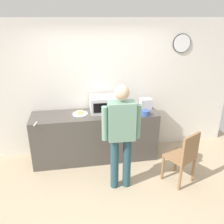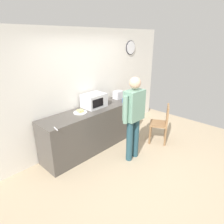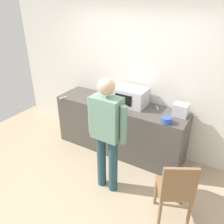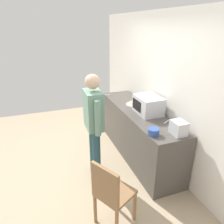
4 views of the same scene
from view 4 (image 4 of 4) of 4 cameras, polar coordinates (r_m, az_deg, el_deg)
The scene contains 11 objects.
ground_plane at distance 3.84m, azimuth -9.41°, elevation -15.76°, with size 6.00×6.00×0.00m, color tan.
back_wall at distance 3.77m, azimuth 13.91°, elevation 5.59°, with size 5.40×0.13×2.60m.
kitchen_counter at distance 4.04m, azimuth 6.99°, elevation -5.59°, with size 2.34×0.62×0.94m, color #4C4742.
microwave at distance 3.67m, azimuth 9.81°, elevation 1.91°, with size 0.50×0.39×0.30m.
sandwich_plate at distance 4.06m, azimuth 5.84°, elevation 2.20°, with size 0.28×0.28×0.07m.
salad_bowl at distance 3.01m, azimuth 11.21°, elevation -5.26°, with size 0.16×0.16×0.10m, color #33519E.
toaster at distance 3.08m, azimuth 17.66°, elevation -4.17°, with size 0.22×0.18×0.20m, color silver.
fork_utensil at distance 3.46m, azimuth 14.62°, elevation -2.54°, with size 0.17×0.02×0.01m, color silver.
spoon_utensil at distance 4.63m, azimuth -1.59°, elevation 4.73°, with size 0.17×0.02×0.01m, color silver.
person_standing at distance 3.23m, azimuth -4.97°, elevation -2.21°, with size 0.59×0.25×1.73m.
wooden_chair at distance 2.67m, azimuth -0.26°, elevation -21.09°, with size 0.54×0.54×0.94m.
Camera 4 is at (2.99, -0.44, 2.38)m, focal length 33.64 mm.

